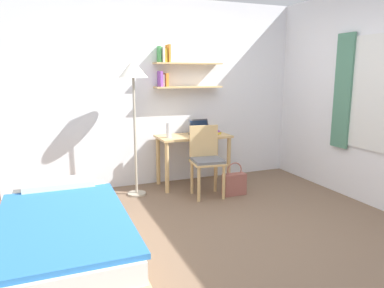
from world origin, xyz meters
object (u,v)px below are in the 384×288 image
at_px(desk_chair, 206,158).
at_px(laptop, 200,131).
at_px(water_bottle, 169,130).
at_px(standing_lamp, 133,78).
at_px(desk, 193,145).
at_px(book_stack, 213,132).
at_px(handbag, 234,183).
at_px(bed, 64,240).

height_order(desk_chair, laptop, laptop).
bearing_deg(water_bottle, standing_lamp, -171.47).
relative_size(standing_lamp, laptop, 5.93).
bearing_deg(desk, book_stack, 5.05).
distance_m(standing_lamp, water_bottle, 0.85).
relative_size(water_bottle, handbag, 0.46).
xyz_separation_m(desk, laptop, (0.11, 0.02, 0.20)).
height_order(desk, handbag, desk).
relative_size(laptop, handbag, 0.67).
relative_size(bed, desk_chair, 2.12).
xyz_separation_m(bed, desk_chair, (1.82, 1.24, 0.27)).
bearing_deg(desk_chair, standing_lamp, 157.48).
distance_m(bed, desk_chair, 2.22).
height_order(water_bottle, book_stack, water_bottle).
relative_size(desk_chair, book_stack, 3.98).
height_order(bed, desk, desk).
bearing_deg(handbag, water_bottle, 142.32).
distance_m(bed, book_stack, 2.82).
xyz_separation_m(desk_chair, water_bottle, (-0.37, 0.42, 0.32)).
distance_m(desk_chair, handbag, 0.51).
distance_m(desk, handbag, 0.82).
bearing_deg(water_bottle, bed, -130.90).
bearing_deg(book_stack, desk, -174.95).
height_order(desk, standing_lamp, standing_lamp).
bearing_deg(desk, handbag, -61.01).
xyz_separation_m(standing_lamp, handbag, (1.20, -0.48, -1.37)).
height_order(desk_chair, book_stack, desk_chair).
xyz_separation_m(desk_chair, book_stack, (0.33, 0.51, 0.24)).
relative_size(standing_lamp, water_bottle, 8.63).
relative_size(water_bottle, book_stack, 0.88).
bearing_deg(handbag, standing_lamp, 158.00).
height_order(laptop, handbag, laptop).
relative_size(standing_lamp, handbag, 3.96).
bearing_deg(standing_lamp, desk_chair, -22.52).
bearing_deg(desk_chair, laptop, 76.12).
bearing_deg(water_bottle, desk, 8.21).
distance_m(standing_lamp, handbag, 1.88).
bearing_deg(desk_chair, desk, 88.89).
bearing_deg(laptop, book_stack, 3.64).
distance_m(desk, desk_chair, 0.48).
bearing_deg(water_bottle, desk_chair, -48.76).
xyz_separation_m(bed, laptop, (1.94, 1.74, 0.54)).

